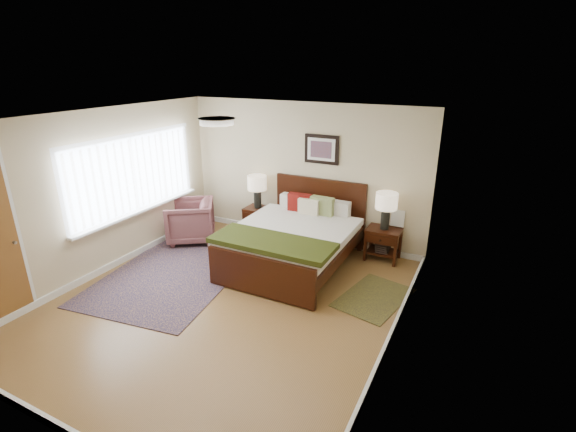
% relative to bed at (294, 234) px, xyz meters
% --- Properties ---
extents(floor, '(5.00, 5.00, 0.00)m').
position_rel_bed_xyz_m(floor, '(-0.35, -1.41, -0.55)').
color(floor, brown).
rests_on(floor, ground).
extents(back_wall, '(4.50, 0.04, 2.50)m').
position_rel_bed_xyz_m(back_wall, '(-0.35, 1.09, 0.70)').
color(back_wall, '#CAB793').
rests_on(back_wall, ground).
extents(front_wall, '(4.50, 0.04, 2.50)m').
position_rel_bed_xyz_m(front_wall, '(-0.35, -3.91, 0.70)').
color(front_wall, '#CAB793').
rests_on(front_wall, ground).
extents(left_wall, '(0.04, 5.00, 2.50)m').
position_rel_bed_xyz_m(left_wall, '(-2.60, -1.41, 0.70)').
color(left_wall, '#CAB793').
rests_on(left_wall, ground).
extents(right_wall, '(0.04, 5.00, 2.50)m').
position_rel_bed_xyz_m(right_wall, '(1.90, -1.41, 0.70)').
color(right_wall, '#CAB793').
rests_on(right_wall, ground).
extents(ceiling, '(4.50, 5.00, 0.02)m').
position_rel_bed_xyz_m(ceiling, '(-0.35, -1.41, 1.95)').
color(ceiling, white).
rests_on(ceiling, back_wall).
extents(window, '(0.11, 2.72, 1.32)m').
position_rel_bed_xyz_m(window, '(-2.55, -0.71, 0.83)').
color(window, silver).
rests_on(window, left_wall).
extents(ceil_fixture, '(0.44, 0.44, 0.08)m').
position_rel_bed_xyz_m(ceil_fixture, '(-0.35, -1.41, 1.92)').
color(ceil_fixture, white).
rests_on(ceil_fixture, ceiling).
extents(bed, '(1.81, 2.20, 1.19)m').
position_rel_bed_xyz_m(bed, '(0.00, 0.00, 0.00)').
color(bed, '#331307').
rests_on(bed, ground).
extents(wall_art, '(0.62, 0.05, 0.50)m').
position_rel_bed_xyz_m(wall_art, '(0.00, 1.05, 1.17)').
color(wall_art, black).
rests_on(wall_art, back_wall).
extents(nightstand_left, '(0.46, 0.41, 0.54)m').
position_rel_bed_xyz_m(nightstand_left, '(-1.18, 0.84, -0.12)').
color(nightstand_left, '#331307').
rests_on(nightstand_left, ground).
extents(nightstand_right, '(0.55, 0.41, 0.55)m').
position_rel_bed_xyz_m(nightstand_right, '(1.23, 0.84, -0.21)').
color(nightstand_right, '#331307').
rests_on(nightstand_right, ground).
extents(lamp_left, '(0.35, 0.35, 0.61)m').
position_rel_bed_xyz_m(lamp_left, '(-1.18, 0.86, 0.43)').
color(lamp_left, black).
rests_on(lamp_left, nightstand_left).
extents(lamp_right, '(0.35, 0.35, 0.61)m').
position_rel_bed_xyz_m(lamp_right, '(1.23, 0.86, 0.43)').
color(lamp_right, black).
rests_on(lamp_right, nightstand_right).
extents(armchair, '(1.15, 1.15, 0.76)m').
position_rel_bed_xyz_m(armchair, '(-2.15, 0.06, -0.16)').
color(armchair, brown).
rests_on(armchair, ground).
extents(rug_persian, '(2.23, 2.89, 0.01)m').
position_rel_bed_xyz_m(rug_persian, '(-1.55, -1.14, -0.54)').
color(rug_persian, '#0B123A').
rests_on(rug_persian, ground).
extents(rug_navy, '(1.00, 1.30, 0.01)m').
position_rel_bed_xyz_m(rug_navy, '(1.45, -0.41, -0.54)').
color(rug_navy, black).
rests_on(rug_navy, ground).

